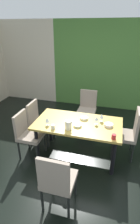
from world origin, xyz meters
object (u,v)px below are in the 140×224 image
(dining_table, at_px, (78,127))
(chair_left_near, at_px, (27,132))
(chair_left_far, at_px, (39,120))
(chair_right_far, at_px, (129,132))
(pitcher_front, at_px, (68,125))
(wine_glass_near_window, at_px, (47,120))
(serving_bowl_south, at_px, (78,125))
(cup_rear, at_px, (114,137))
(chair_head_far, at_px, (87,107))
(cup_east, at_px, (53,127))
(wine_glass_corner, at_px, (102,116))
(serving_bowl_left, at_px, (84,118))
(chair_head_near, at_px, (57,180))
(wine_glass_north, at_px, (96,119))
(serving_bowl_west, at_px, (109,125))

(dining_table, xyz_separation_m, chair_left_near, (-0.94, -0.25, -0.13))
(chair_left_far, relative_size, chair_right_far, 0.92)
(chair_left_near, relative_size, pitcher_front, 5.74)
(wine_glass_near_window, height_order, serving_bowl_south, wine_glass_near_window)
(chair_left_near, relative_size, cup_rear, 11.06)
(chair_left_far, xyz_separation_m, cup_rear, (1.61, -0.61, 0.26))
(chair_right_far, height_order, chair_left_near, chair_right_far)
(chair_head_far, relative_size, pitcher_front, 5.87)
(cup_rear, height_order, pitcher_front, pitcher_front)
(chair_left_far, height_order, cup_east, chair_left_far)
(chair_left_near, bearing_deg, chair_head_far, 148.40)
(wine_glass_corner, xyz_separation_m, serving_bowl_left, (-0.33, -0.00, -0.09))
(chair_right_far, relative_size, serving_bowl_left, 6.50)
(chair_left_near, xyz_separation_m, serving_bowl_south, (0.96, 0.13, 0.24))
(chair_head_far, relative_size, cup_rear, 11.32)
(chair_head_far, relative_size, wine_glass_near_window, 6.23)
(chair_head_near, height_order, serving_bowl_left, chair_head_near)
(wine_glass_corner, distance_m, cup_east, 0.93)
(chair_left_near, height_order, pitcher_front, chair_left_near)
(chair_left_near, xyz_separation_m, wine_glass_corner, (1.35, 0.43, 0.33))
(chair_head_far, bearing_deg, serving_bowl_south, 92.73)
(serving_bowl_south, bearing_deg, wine_glass_corner, 37.71)
(serving_bowl_left, bearing_deg, chair_right_far, 5.47)
(wine_glass_north, relative_size, cup_rear, 1.78)
(wine_glass_near_window, xyz_separation_m, serving_bowl_south, (0.54, 0.11, -0.09))
(dining_table, distance_m, serving_bowl_west, 0.58)
(chair_right_far, xyz_separation_m, chair_left_near, (-1.89, -0.51, -0.03))
(chair_head_far, relative_size, wine_glass_north, 6.35)
(dining_table, xyz_separation_m, chair_right_far, (0.95, 0.25, -0.10))
(pitcher_front, bearing_deg, chair_left_far, 148.27)
(chair_left_far, bearing_deg, chair_left_near, 0.10)
(wine_glass_north, distance_m, wine_glass_near_window, 0.89)
(chair_left_near, relative_size, wine_glass_near_window, 6.09)
(dining_table, distance_m, chair_head_far, 1.21)
(wine_glass_north, bearing_deg, chair_left_near, -166.90)
(dining_table, xyz_separation_m, wine_glass_near_window, (-0.51, -0.23, 0.20))
(chair_left_near, bearing_deg, cup_rear, 86.42)
(chair_head_near, bearing_deg, cup_east, 113.30)
(serving_bowl_left, height_order, cup_rear, cup_rear)
(chair_head_far, relative_size, wine_glass_corner, 6.13)
(chair_left_far, bearing_deg, serving_bowl_west, 81.45)
(wine_glass_near_window, distance_m, pitcher_front, 0.41)
(wine_glass_corner, xyz_separation_m, serving_bowl_south, (-0.39, -0.30, -0.09))
(cup_east, height_order, pitcher_front, pitcher_front)
(serving_bowl_south, distance_m, pitcher_front, 0.20)
(chair_head_near, xyz_separation_m, serving_bowl_south, (0.02, 1.08, 0.23))
(serving_bowl_left, xyz_separation_m, cup_rear, (0.59, -0.53, 0.02))
(cup_rear, bearing_deg, chair_head_far, 114.48)
(chair_right_far, bearing_deg, pitcher_front, 115.88)
(chair_left_far, xyz_separation_m, serving_bowl_left, (1.02, -0.08, 0.24))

